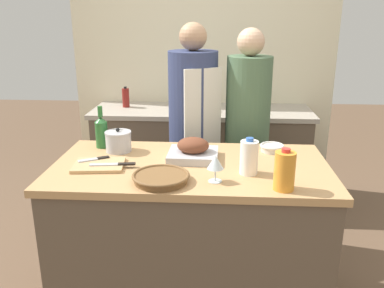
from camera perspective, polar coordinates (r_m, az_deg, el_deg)
The scene contains 20 objects.
kitchen_island at distance 2.46m, azimuth -0.18°, elevation -12.98°, with size 1.53×0.80×0.92m.
back_counter at distance 3.80m, azimuth 1.30°, elevation -1.69°, with size 1.97×0.60×0.90m.
back_wall at distance 3.96m, azimuth 1.61°, elevation 11.37°, with size 2.47×0.10×2.55m.
roasting_pan at distance 2.32m, azimuth 0.15°, elevation -0.97°, with size 0.29×0.26×0.13m.
wicker_basket at distance 2.03m, azimuth -4.39°, elevation -4.70°, with size 0.29×0.29×0.04m.
cutting_board at distance 2.28m, azimuth -12.92°, elevation -2.89°, with size 0.29×0.24×0.02m.
stock_pot at distance 2.49m, azimuth -10.29°, elevation 0.37°, with size 0.16×0.16×0.15m.
mixing_bowl at distance 2.50m, azimuth 11.17°, elevation -0.49°, with size 0.15×0.15×0.04m.
juice_jug at distance 1.96m, azimuth 12.86°, elevation -3.67°, with size 0.10×0.10×0.20m.
milk_jug at distance 2.12m, azimuth 8.00°, elevation -1.85°, with size 0.09×0.09×0.20m.
wine_bottle_green at distance 2.58m, azimuth -12.59°, elevation 1.76°, with size 0.08×0.08×0.26m.
wine_glass_left at distance 2.00m, azimuth 3.31°, elevation -2.66°, with size 0.08×0.08×0.14m.
knife_chef at distance 2.24m, azimuth -10.85°, elevation -2.81°, with size 0.25×0.06×0.01m.
knife_paring at distance 2.39m, azimuth -13.18°, elevation -2.06°, with size 0.18×0.06×0.01m.
knife_bread at distance 2.34m, azimuth -13.48°, elevation -2.05°, with size 0.17×0.11×0.01m.
condiment_bottle_tall at distance 3.60m, azimuth 1.23°, elevation 6.08°, with size 0.05×0.05×0.20m.
condiment_bottle_short at distance 3.57m, azimuth 8.19°, elevation 5.64°, with size 0.05×0.05×0.18m.
condiment_bottle_extra at distance 3.80m, azimuth -9.28°, elevation 6.44°, with size 0.06×0.06×0.19m.
person_cook_aproned at distance 2.99m, azimuth 0.17°, elevation 2.35°, with size 0.38×0.40×1.67m.
person_cook_guest at distance 2.98m, azimuth 7.73°, elevation 1.83°, with size 0.32×0.32×1.63m.
Camera 1 is at (0.14, -2.10, 1.72)m, focal length 38.00 mm.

